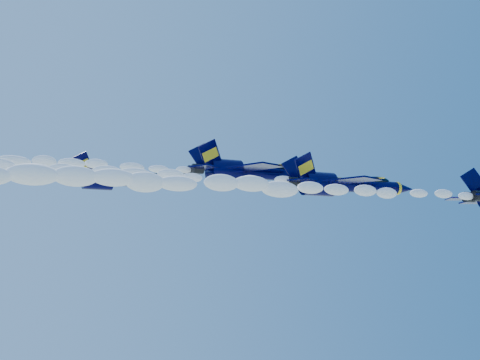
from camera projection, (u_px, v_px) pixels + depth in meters
name	position (u px, v px, depth m)	size (l,w,h in m)	color
smoke_trail_jet_lead	(227.00, 185.00, 55.80)	(53.66, 2.02, 1.82)	white
jet_second	(344.00, 185.00, 70.47)	(16.22, 13.30, 6.03)	#00002C
smoke_trail_jet_second	(8.00, 169.00, 56.20)	(53.66, 1.94, 1.74)	white
jet_third	(252.00, 172.00, 74.72)	(17.03, 13.97, 6.33)	#00002C
jet_fourth	(124.00, 180.00, 81.70)	(16.37, 13.43, 6.08)	#00002C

